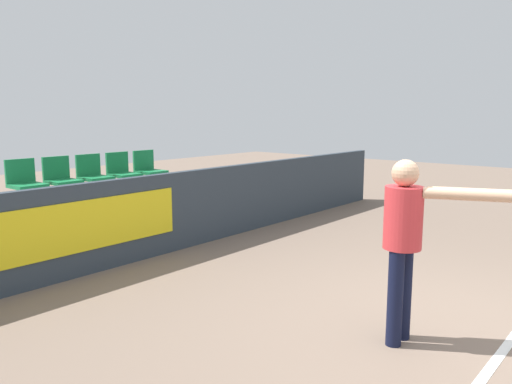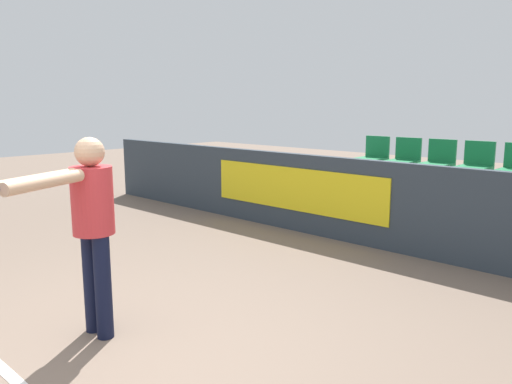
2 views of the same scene
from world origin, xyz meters
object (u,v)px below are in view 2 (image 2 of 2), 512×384
(stadium_chair_5, at_px, (373,155))
(stadium_chair_6, at_px, (404,157))
(stadium_chair_7, at_px, (438,160))
(stadium_chair_2, at_px, (407,194))
(stadium_chair_8, at_px, (476,163))
(stadium_chair_3, at_px, (446,199))
(stadium_chair_4, at_px, (490,204))
(stadium_chair_1, at_px, (372,189))
(stadium_chair_0, at_px, (340,185))
(tennis_player, at_px, (86,217))

(stadium_chair_5, height_order, stadium_chair_6, same)
(stadium_chair_6, height_order, stadium_chair_7, same)
(stadium_chair_2, height_order, stadium_chair_8, stadium_chair_8)
(stadium_chair_2, bearing_deg, stadium_chair_3, 0.00)
(stadium_chair_3, xyz_separation_m, stadium_chair_4, (0.54, 0.00, 0.00))
(stadium_chair_1, xyz_separation_m, stadium_chair_5, (-0.54, 0.95, 0.38))
(stadium_chair_7, bearing_deg, stadium_chair_0, -138.63)
(stadium_chair_3, distance_m, stadium_chair_8, 1.02)
(tennis_player, bearing_deg, stadium_chair_4, 49.01)
(stadium_chair_2, relative_size, stadium_chair_6, 1.00)
(stadium_chair_5, relative_size, tennis_player, 0.34)
(stadium_chair_7, bearing_deg, stadium_chair_4, -41.37)
(stadium_chair_2, bearing_deg, stadium_chair_8, 60.41)
(stadium_chair_0, relative_size, tennis_player, 0.34)
(stadium_chair_1, height_order, stadium_chair_2, same)
(stadium_chair_1, distance_m, stadium_chair_6, 1.02)
(stadium_chair_4, height_order, stadium_chair_5, stadium_chair_5)
(stadium_chair_1, xyz_separation_m, stadium_chair_4, (1.62, 0.00, 0.00))
(stadium_chair_8, bearing_deg, stadium_chair_2, -119.59)
(stadium_chair_8, bearing_deg, stadium_chair_0, -149.58)
(stadium_chair_4, bearing_deg, stadium_chair_2, 180.00)
(stadium_chair_3, height_order, stadium_chair_5, stadium_chair_5)
(stadium_chair_1, height_order, stadium_chair_6, stadium_chair_6)
(stadium_chair_0, bearing_deg, stadium_chair_7, 41.37)
(stadium_chair_2, height_order, stadium_chair_7, stadium_chair_7)
(stadium_chair_7, xyz_separation_m, stadium_chair_8, (0.54, 0.00, 0.00))
(stadium_chair_6, xyz_separation_m, stadium_chair_8, (1.08, 0.00, 0.00))
(stadium_chair_0, height_order, tennis_player, tennis_player)
(stadium_chair_1, relative_size, stadium_chair_3, 1.00)
(stadium_chair_7, bearing_deg, stadium_chair_5, 180.00)
(stadium_chair_3, relative_size, stadium_chair_4, 1.00)
(stadium_chair_4, height_order, stadium_chair_6, stadium_chair_6)
(stadium_chair_3, xyz_separation_m, stadium_chair_7, (-0.54, 0.95, 0.38))
(stadium_chair_7, bearing_deg, stadium_chair_2, -90.00)
(tennis_player, bearing_deg, stadium_chair_8, 57.54)
(stadium_chair_1, distance_m, stadium_chair_4, 1.62)
(stadium_chair_2, bearing_deg, stadium_chair_7, 90.00)
(stadium_chair_8, bearing_deg, stadium_chair_1, -138.63)
(stadium_chair_7, bearing_deg, stadium_chair_1, -119.59)
(stadium_chair_0, bearing_deg, stadium_chair_5, 90.00)
(stadium_chair_8, bearing_deg, stadium_chair_7, 180.00)
(stadium_chair_4, relative_size, stadium_chair_5, 1.00)
(stadium_chair_4, relative_size, stadium_chair_8, 1.00)
(stadium_chair_1, relative_size, stadium_chair_2, 1.00)
(stadium_chair_3, bearing_deg, stadium_chair_0, 180.00)
(stadium_chair_7, bearing_deg, stadium_chair_6, 180.00)
(stadium_chair_6, bearing_deg, stadium_chair_8, 0.00)
(stadium_chair_2, distance_m, stadium_chair_6, 1.16)
(stadium_chair_5, bearing_deg, stadium_chair_3, -30.42)
(stadium_chair_4, bearing_deg, stadium_chair_1, 180.00)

